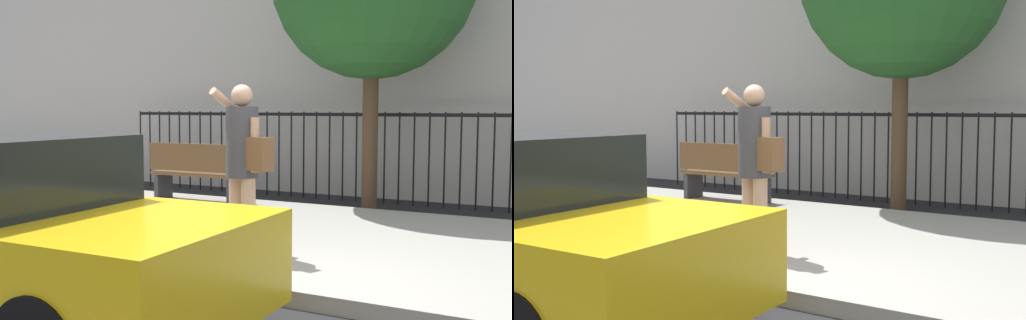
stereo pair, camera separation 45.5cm
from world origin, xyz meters
The scene contains 5 objects.
ground_plane centered at (0.00, 0.00, 0.00)m, with size 60.00×60.00×0.00m, color black.
sidewalk centered at (0.00, 2.20, 0.07)m, with size 28.00×4.40×0.15m, color #9E9B93.
iron_fence centered at (0.00, 5.90, 1.02)m, with size 12.03×0.04×1.60m.
pedestrian_on_phone centered at (-0.63, 0.97, 1.17)m, with size 0.72×0.54×1.76m.
street_bench centered at (-3.09, 3.69, 0.65)m, with size 1.60×0.45×0.95m.
Camera 2 is at (2.91, -4.32, 1.67)m, focal length 43.42 mm.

